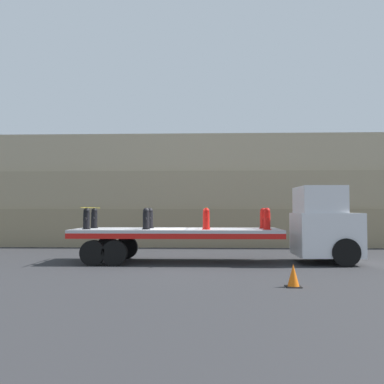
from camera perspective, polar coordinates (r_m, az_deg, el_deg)
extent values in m
plane|color=#2D2D30|center=(17.35, -2.01, -9.33)|extent=(120.00, 120.00, 0.00)
cube|color=gray|center=(25.27, -0.69, -4.72)|extent=(60.00, 3.00, 2.14)
cube|color=tan|center=(25.42, -0.68, 0.13)|extent=(60.00, 3.00, 2.14)
cube|color=tan|center=(25.76, -0.66, 4.88)|extent=(60.00, 3.00, 2.14)
cube|color=silver|center=(17.83, 17.36, -5.39)|extent=(2.37, 2.47, 1.68)
cube|color=silver|center=(17.75, 16.57, -1.01)|extent=(1.66, 2.27, 1.05)
cube|color=black|center=(17.99, 19.36, -4.27)|extent=(0.95, 2.17, 0.94)
cylinder|color=black|center=(16.87, 19.82, -7.60)|extent=(1.05, 0.28, 1.05)
cylinder|color=black|center=(19.11, 17.66, -7.00)|extent=(1.05, 0.28, 1.05)
cube|color=#B2B2B7|center=(17.24, -2.00, -5.13)|extent=(8.24, 2.59, 0.12)
cube|color=red|center=(16.00, -2.33, -5.92)|extent=(8.24, 0.08, 0.20)
cube|color=red|center=(18.50, -1.72, -5.45)|extent=(8.24, 0.08, 0.20)
cylinder|color=black|center=(16.44, -10.29, -8.00)|extent=(0.95, 0.30, 0.95)
cylinder|color=black|center=(18.77, -8.72, -7.32)|extent=(0.95, 0.30, 0.95)
cylinder|color=black|center=(16.64, -13.09, -7.91)|extent=(0.95, 0.30, 0.95)
cylinder|color=black|center=(18.94, -11.18, -7.25)|extent=(0.95, 0.30, 0.95)
cylinder|color=black|center=(17.29, -13.90, -4.80)|extent=(0.32, 0.32, 0.03)
cylinder|color=black|center=(17.28, -13.89, -3.75)|extent=(0.26, 0.26, 0.66)
sphere|color=black|center=(17.28, -13.88, -2.46)|extent=(0.25, 0.25, 0.25)
cylinder|color=black|center=(17.08, -14.07, -3.49)|extent=(0.12, 0.15, 0.12)
cylinder|color=black|center=(17.48, -13.70, -3.47)|extent=(0.12, 0.15, 0.12)
cylinder|color=black|center=(18.39, -12.92, -4.66)|extent=(0.32, 0.32, 0.03)
cylinder|color=black|center=(18.38, -12.91, -3.67)|extent=(0.26, 0.26, 0.66)
sphere|color=black|center=(18.37, -12.90, -2.47)|extent=(0.25, 0.25, 0.25)
cylinder|color=black|center=(18.18, -13.07, -3.43)|extent=(0.12, 0.15, 0.12)
cylinder|color=black|center=(18.57, -12.74, -3.41)|extent=(0.12, 0.15, 0.12)
cylinder|color=black|center=(16.80, -6.15, -4.93)|extent=(0.32, 0.32, 0.03)
cylinder|color=black|center=(16.79, -6.15, -3.85)|extent=(0.26, 0.26, 0.66)
sphere|color=black|center=(16.78, -6.14, -2.52)|extent=(0.25, 0.25, 0.25)
cylinder|color=black|center=(16.58, -6.25, -3.59)|extent=(0.12, 0.15, 0.12)
cylinder|color=black|center=(16.99, -6.05, -3.56)|extent=(0.12, 0.15, 0.12)
cylinder|color=black|center=(17.93, -5.63, -4.77)|extent=(0.32, 0.32, 0.03)
cylinder|color=black|center=(17.92, -5.62, -3.76)|extent=(0.26, 0.26, 0.66)
sphere|color=black|center=(17.91, -5.62, -2.52)|extent=(0.25, 0.25, 0.25)
cylinder|color=black|center=(17.71, -5.71, -3.51)|extent=(0.12, 0.15, 0.12)
cylinder|color=black|center=(18.12, -5.54, -3.49)|extent=(0.12, 0.15, 0.12)
cylinder|color=red|center=(16.63, 1.91, -4.96)|extent=(0.32, 0.32, 0.03)
cylinder|color=red|center=(16.61, 1.91, -3.87)|extent=(0.26, 0.26, 0.66)
sphere|color=red|center=(16.61, 1.90, -2.54)|extent=(0.25, 0.25, 0.25)
cylinder|color=red|center=(16.41, 1.90, -3.61)|extent=(0.12, 0.15, 0.12)
cylinder|color=red|center=(16.82, 1.91, -3.58)|extent=(0.12, 0.15, 0.12)
cylinder|color=red|center=(17.76, 1.92, -4.80)|extent=(0.32, 0.32, 0.03)
cylinder|color=red|center=(17.75, 1.92, -3.78)|extent=(0.26, 0.26, 0.66)
sphere|color=red|center=(17.75, 1.92, -2.53)|extent=(0.25, 0.25, 0.25)
cylinder|color=red|center=(17.55, 1.92, -3.54)|extent=(0.12, 0.15, 0.12)
cylinder|color=red|center=(17.96, 1.92, -3.51)|extent=(0.12, 0.15, 0.12)
cylinder|color=red|center=(16.78, 9.97, -4.91)|extent=(0.32, 0.32, 0.03)
cylinder|color=red|center=(16.77, 9.97, -3.82)|extent=(0.26, 0.26, 0.66)
sphere|color=red|center=(16.77, 9.96, -2.50)|extent=(0.25, 0.25, 0.25)
cylinder|color=red|center=(16.57, 10.06, -3.57)|extent=(0.12, 0.15, 0.12)
cylinder|color=red|center=(16.97, 9.87, -3.54)|extent=(0.12, 0.15, 0.12)
cylinder|color=red|center=(17.91, 9.47, -4.75)|extent=(0.32, 0.32, 0.03)
cylinder|color=red|center=(17.90, 9.47, -3.74)|extent=(0.26, 0.26, 0.66)
sphere|color=red|center=(17.90, 9.46, -2.50)|extent=(0.25, 0.25, 0.25)
cylinder|color=red|center=(17.70, 9.55, -3.49)|extent=(0.12, 0.15, 0.12)
cylinder|color=red|center=(18.10, 9.38, -3.47)|extent=(0.12, 0.15, 0.12)
cube|color=yellow|center=(17.82, -13.37, -2.05)|extent=(0.05, 2.79, 0.01)
cube|color=yellow|center=(17.18, 1.91, -2.10)|extent=(0.05, 2.79, 0.01)
cube|color=black|center=(12.19, 13.37, -12.16)|extent=(0.41, 0.41, 0.03)
cone|color=orange|center=(12.14, 13.35, -10.72)|extent=(0.32, 0.32, 0.59)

